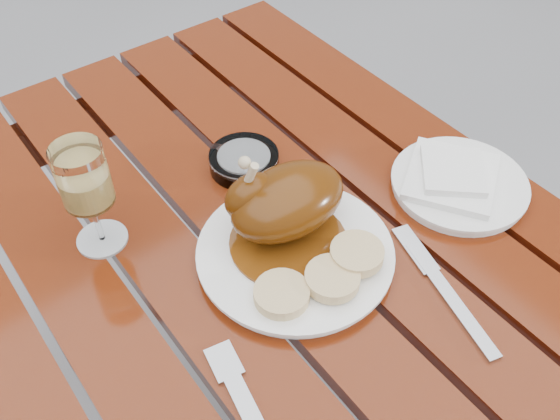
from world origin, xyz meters
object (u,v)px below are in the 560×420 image
(ashtray, at_px, (244,161))
(wine_glass, at_px, (90,198))
(table, at_px, (284,402))
(dinner_plate, at_px, (295,254))
(side_plate, at_px, (459,184))

(ashtray, bearing_deg, wine_glass, -179.09)
(table, distance_m, dinner_plate, 0.38)
(side_plate, distance_m, ashtray, 0.32)
(side_plate, relative_size, ashtray, 1.89)
(table, height_order, dinner_plate, dinner_plate)
(table, relative_size, wine_glass, 7.34)
(dinner_plate, xyz_separation_m, ashtray, (0.05, 0.19, 0.00))
(table, height_order, wine_glass, wine_glass)
(wine_glass, bearing_deg, table, -48.71)
(ashtray, bearing_deg, table, -109.82)
(wine_glass, bearing_deg, ashtray, 0.91)
(table, bearing_deg, ashtray, 70.18)
(dinner_plate, bearing_deg, wine_glass, 136.10)
(dinner_plate, relative_size, side_plate, 1.31)
(dinner_plate, relative_size, wine_glass, 1.61)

